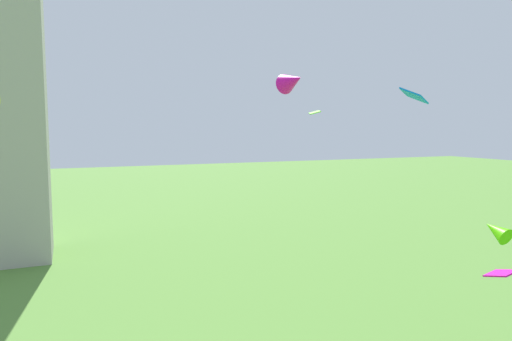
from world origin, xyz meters
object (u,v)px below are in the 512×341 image
(kite_flying_1, at_px, (496,230))
(kite_flying_3, at_px, (315,112))
(kite_flying_0, at_px, (414,96))
(kite_flying_2, at_px, (501,273))
(kite_flying_6, at_px, (292,81))

(kite_flying_1, bearing_deg, kite_flying_3, -60.11)
(kite_flying_0, height_order, kite_flying_3, kite_flying_0)
(kite_flying_2, bearing_deg, kite_flying_1, 135.86)
(kite_flying_2, relative_size, kite_flying_3, 1.03)
(kite_flying_3, relative_size, kite_flying_6, 0.68)
(kite_flying_0, relative_size, kite_flying_3, 1.27)
(kite_flying_1, height_order, kite_flying_3, kite_flying_3)
(kite_flying_0, bearing_deg, kite_flying_6, 45.27)
(kite_flying_6, bearing_deg, kite_flying_1, -34.76)
(kite_flying_0, height_order, kite_flying_1, kite_flying_0)
(kite_flying_0, height_order, kite_flying_2, kite_flying_0)
(kite_flying_0, relative_size, kite_flying_2, 1.23)
(kite_flying_2, distance_m, kite_flying_3, 13.41)
(kite_flying_3, bearing_deg, kite_flying_2, -144.17)
(kite_flying_1, distance_m, kite_flying_6, 12.23)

